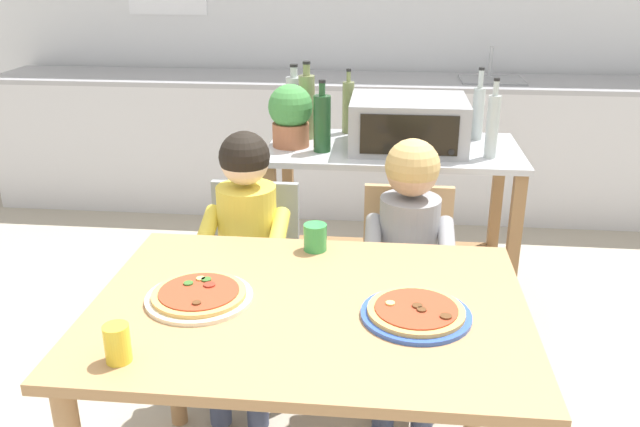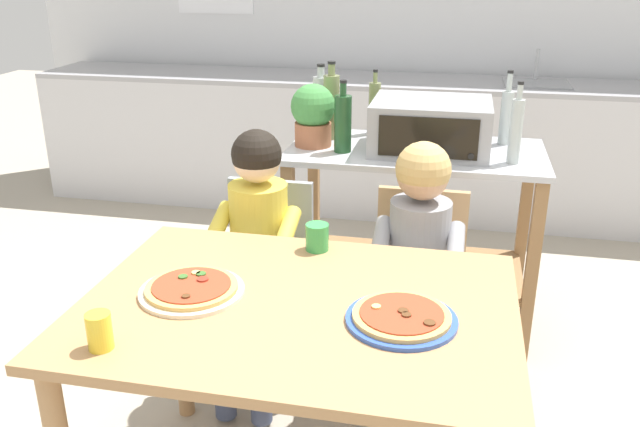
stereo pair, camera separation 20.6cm
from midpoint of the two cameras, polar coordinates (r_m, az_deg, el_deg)
The scene contains 21 objects.
ground_plane at distance 3.29m, azimuth 5.29°, elevation -8.70°, with size 12.48×12.48×0.00m, color #A89E8C.
back_wall_tiled at distance 4.79m, azimuth 8.80°, elevation 17.60°, with size 5.44×0.13×2.70m.
kitchen_counter at distance 4.53m, azimuth 7.88°, elevation 5.79°, with size 4.89×0.60×1.09m.
kitchen_island_cart at distance 3.00m, azimuth 9.89°, elevation 0.18°, with size 1.09×0.58×0.86m.
toaster_oven at distance 2.87m, azimuth 11.54°, elevation 7.35°, with size 0.49×0.41×0.21m.
bottle_slim_sauce at distance 3.01m, azimuth 2.96°, elevation 9.19°, with size 0.07×0.07×0.35m.
bottle_brown_beer at distance 3.14m, azimuth 1.97°, elevation 9.45°, with size 0.07×0.07×0.31m.
bottle_tall_green_wine at distance 3.11m, azimuth 6.61°, elevation 9.01°, with size 0.05×0.05×0.30m.
bottle_dark_olive_oil at distance 3.05m, azimuth 17.58°, elevation 8.00°, with size 0.05×0.05×0.32m.
bottle_clear_vinegar at distance 2.80m, azimuth 4.09°, elevation 7.75°, with size 0.07×0.07×0.30m.
bottle_squat_spirits at distance 2.77m, azimuth 18.53°, elevation 6.81°, with size 0.05×0.05×0.33m.
potted_herb_plant at distance 2.89m, azimuth 1.45°, elevation 8.53°, with size 0.19×0.19×0.27m.
dining_table at distance 1.91m, azimuth 1.23°, elevation -10.52°, with size 1.20×0.88×0.74m.
dining_chair_left at distance 2.64m, azimuth -2.49°, elevation -4.84°, with size 0.36×0.36×0.81m.
dining_chair_right at distance 2.58m, azimuth 10.64°, elevation -5.83°, with size 0.36×0.36×0.81m.
child_in_yellow_shirt at distance 2.45m, azimuth -3.26°, elevation -2.13°, with size 0.32×0.42×1.04m.
child_in_grey_shirt at distance 2.39m, azimuth 10.84°, elevation -3.09°, with size 0.32×0.42×1.03m.
pizza_plate_cream at distance 1.91m, azimuth -7.93°, elevation -6.51°, with size 0.30×0.30×0.03m.
pizza_plate_blue_rimmed at distance 1.78m, azimuth 10.35°, elevation -8.86°, with size 0.29×0.29×0.03m.
drinking_cup_green at distance 2.15m, azimuth 2.49°, elevation -2.10°, with size 0.08×0.08×0.09m, color green.
drinking_cup_yellow at distance 1.69m, azimuth -15.09°, elevation -9.82°, with size 0.06×0.06×0.09m, color yellow.
Camera 2 is at (0.40, -1.58, 1.64)m, focal length 37.29 mm.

